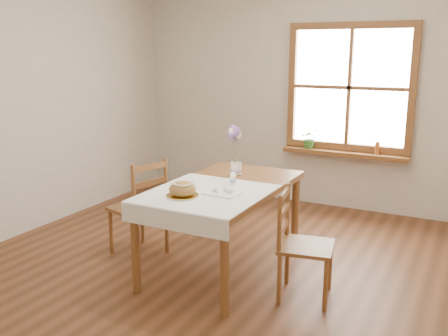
# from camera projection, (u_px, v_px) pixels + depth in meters

# --- Properties ---
(ground) EXTENTS (5.00, 5.00, 0.00)m
(ground) POSITION_uv_depth(u_px,v_px,m) (207.00, 280.00, 4.17)
(ground) COLOR brown
(ground) RESTS_ON ground
(room_walls) EXTENTS (4.60, 5.10, 2.65)m
(room_walls) POSITION_uv_depth(u_px,v_px,m) (206.00, 73.00, 3.77)
(room_walls) COLOR beige
(room_walls) RESTS_ON ground
(window) EXTENTS (1.46, 0.08, 1.46)m
(window) POSITION_uv_depth(u_px,v_px,m) (350.00, 88.00, 5.74)
(window) COLOR brown
(window) RESTS_ON ground
(window_sill) EXTENTS (1.46, 0.20, 0.05)m
(window_sill) POSITION_uv_depth(u_px,v_px,m) (344.00, 153.00, 5.85)
(window_sill) COLOR brown
(window_sill) RESTS_ON ground
(dining_table) EXTENTS (0.90, 1.60, 0.75)m
(dining_table) POSITION_uv_depth(u_px,v_px,m) (224.00, 195.00, 4.27)
(dining_table) COLOR brown
(dining_table) RESTS_ON ground
(table_linen) EXTENTS (0.91, 0.99, 0.01)m
(table_linen) POSITION_uv_depth(u_px,v_px,m) (206.00, 193.00, 3.99)
(table_linen) COLOR white
(table_linen) RESTS_ON dining_table
(chair_left) EXTENTS (0.54, 0.53, 0.92)m
(chair_left) POSITION_uv_depth(u_px,v_px,m) (138.00, 207.00, 4.62)
(chair_left) COLOR brown
(chair_left) RESTS_ON ground
(chair_right) EXTENTS (0.49, 0.47, 0.86)m
(chair_right) POSITION_uv_depth(u_px,v_px,m) (306.00, 245.00, 3.79)
(chair_right) COLOR brown
(chair_right) RESTS_ON ground
(bread_plate) EXTENTS (0.27, 0.27, 0.01)m
(bread_plate) POSITION_uv_depth(u_px,v_px,m) (183.00, 196.00, 3.88)
(bread_plate) COLOR white
(bread_plate) RESTS_ON table_linen
(bread_loaf) EXTENTS (0.21, 0.21, 0.12)m
(bread_loaf) POSITION_uv_depth(u_px,v_px,m) (182.00, 188.00, 3.87)
(bread_loaf) COLOR #B0813E
(bread_loaf) RESTS_ON bread_plate
(egg_napkin) EXTENTS (0.28, 0.24, 0.01)m
(egg_napkin) POSITION_uv_depth(u_px,v_px,m) (223.00, 193.00, 3.97)
(egg_napkin) COLOR white
(egg_napkin) RESTS_ON table_linen
(eggs) EXTENTS (0.22, 0.20, 0.05)m
(eggs) POSITION_uv_depth(u_px,v_px,m) (223.00, 189.00, 3.96)
(eggs) COLOR white
(eggs) RESTS_ON egg_napkin
(salt_shaker) EXTENTS (0.06, 0.06, 0.10)m
(salt_shaker) POSITION_uv_depth(u_px,v_px,m) (233.00, 180.00, 4.20)
(salt_shaker) COLOR white
(salt_shaker) RESTS_ON table_linen
(pepper_shaker) EXTENTS (0.05, 0.05, 0.09)m
(pepper_shaker) POSITION_uv_depth(u_px,v_px,m) (233.00, 177.00, 4.30)
(pepper_shaker) COLOR white
(pepper_shaker) RESTS_ON table_linen
(flower_vase) EXTENTS (0.11, 0.11, 0.11)m
(flower_vase) POSITION_uv_depth(u_px,v_px,m) (236.00, 169.00, 4.58)
(flower_vase) COLOR white
(flower_vase) RESTS_ON dining_table
(lavender_bouquet) EXTENTS (0.18, 0.18, 0.33)m
(lavender_bouquet) POSITION_uv_depth(u_px,v_px,m) (236.00, 146.00, 4.53)
(lavender_bouquet) COLOR #8160AB
(lavender_bouquet) RESTS_ON flower_vase
(potted_plant) EXTENTS (0.29, 0.30, 0.19)m
(potted_plant) POSITION_uv_depth(u_px,v_px,m) (310.00, 140.00, 6.02)
(potted_plant) COLOR #3A7C31
(potted_plant) RESTS_ON window_sill
(amber_bottle) EXTENTS (0.07, 0.07, 0.15)m
(amber_bottle) POSITION_uv_depth(u_px,v_px,m) (377.00, 148.00, 5.66)
(amber_bottle) COLOR #B45B21
(amber_bottle) RESTS_ON window_sill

